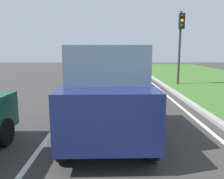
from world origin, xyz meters
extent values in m
plane|color=#383533|center=(0.00, 14.00, 0.00)|extent=(60.00, 60.00, 0.00)
cube|color=silver|center=(-0.70, 14.00, 0.00)|extent=(0.12, 32.00, 0.01)
cube|color=silver|center=(3.60, 14.00, 0.00)|extent=(0.12, 32.00, 0.01)
cube|color=#9E9B93|center=(4.10, 14.00, 0.06)|extent=(0.24, 48.00, 0.12)
cube|color=navy|center=(0.79, 8.91, 0.93)|extent=(2.03, 4.55, 1.10)
cube|color=slate|center=(0.80, 8.76, 1.88)|extent=(1.78, 2.75, 0.80)
cylinder|color=black|center=(-0.13, 10.41, 0.38)|extent=(0.24, 0.77, 0.76)
cylinder|color=black|center=(1.62, 10.46, 0.38)|extent=(0.24, 0.77, 0.76)
cylinder|color=black|center=(-0.04, 7.35, 0.38)|extent=(0.24, 0.77, 0.76)
cylinder|color=black|center=(1.71, 7.40, 0.38)|extent=(0.24, 0.77, 0.76)
cylinder|color=black|center=(-1.57, 8.10, 0.32)|extent=(0.23, 0.64, 0.64)
cylinder|color=#2D2D2D|center=(5.09, 17.45, 2.24)|extent=(0.14, 0.14, 4.49)
cube|color=black|center=(5.09, 17.25, 3.89)|extent=(0.32, 0.24, 0.90)
sphere|color=#3F0F0F|center=(5.09, 17.12, 4.17)|extent=(0.20, 0.20, 0.20)
sphere|color=#F2AD19|center=(5.09, 17.12, 3.89)|extent=(0.20, 0.20, 0.20)
sphere|color=black|center=(5.09, 17.12, 3.61)|extent=(0.20, 0.20, 0.20)
camera|label=1|loc=(0.92, 3.03, 2.19)|focal=36.94mm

